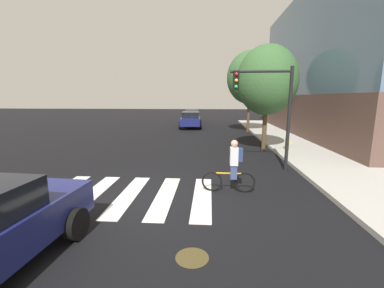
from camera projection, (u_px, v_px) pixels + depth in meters
The scene contains 10 objects.
ground_plane at pixel (147, 196), 7.76m from camera, with size 120.00×120.00×0.00m, color black.
crosswalk_stripes at pixel (128, 195), 7.80m from camera, with size 5.15×3.39×0.01m.
manhole_cover at pixel (192, 257), 4.75m from camera, with size 0.64×0.64×0.01m, color #473D1E.
sedan_mid at pixel (191, 119), 25.21m from camera, with size 2.34×4.70×1.60m.
sedan_far at pixel (192, 116), 31.11m from camera, with size 2.23×4.40×1.49m.
cyclist at pixel (233, 166), 7.93m from camera, with size 1.71×0.36×1.69m.
traffic_light_near at pixel (269, 101), 10.04m from camera, with size 2.47×0.28×4.20m.
fire_hydrant at pixel (287, 143), 13.92m from camera, with size 0.33×0.22×0.78m.
street_tree_near at pixel (267, 80), 13.50m from camera, with size 3.25×3.25×5.77m.
street_tree_mid at pixel (250, 78), 21.36m from camera, with size 3.88×3.88×6.90m.
Camera 1 is at (1.90, -7.22, 2.98)m, focal length 23.48 mm.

